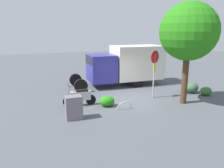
{
  "coord_description": "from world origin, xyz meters",
  "views": [
    {
      "loc": [
        5.35,
        11.48,
        4.04
      ],
      "look_at": [
        0.9,
        -0.41,
        0.9
      ],
      "focal_mm": 34.93,
      "sensor_mm": 36.0,
      "label": 1
    }
  ],
  "objects_px": {
    "box_truck_near": "(125,64)",
    "motorcycle": "(80,96)",
    "stop_sign": "(154,67)",
    "utility_cabinet": "(74,108)",
    "street_tree": "(189,32)",
    "bike_rack_hoop": "(124,109)"
  },
  "relations": [
    {
      "from": "motorcycle",
      "to": "bike_rack_hoop",
      "type": "bearing_deg",
      "value": 150.03
    },
    {
      "from": "stop_sign",
      "to": "utility_cabinet",
      "type": "relative_size",
      "value": 2.62
    },
    {
      "from": "street_tree",
      "to": "bike_rack_hoop",
      "type": "relative_size",
      "value": 6.51
    },
    {
      "from": "stop_sign",
      "to": "motorcycle",
      "type": "bearing_deg",
      "value": -2.04
    },
    {
      "from": "motorcycle",
      "to": "utility_cabinet",
      "type": "relative_size",
      "value": 1.64
    },
    {
      "from": "motorcycle",
      "to": "stop_sign",
      "type": "height_order",
      "value": "stop_sign"
    },
    {
      "from": "street_tree",
      "to": "box_truck_near",
      "type": "bearing_deg",
      "value": -75.06
    },
    {
      "from": "motorcycle",
      "to": "bike_rack_hoop",
      "type": "height_order",
      "value": "motorcycle"
    },
    {
      "from": "box_truck_near",
      "to": "bike_rack_hoop",
      "type": "bearing_deg",
      "value": 66.73
    },
    {
      "from": "motorcycle",
      "to": "street_tree",
      "type": "relative_size",
      "value": 0.33
    },
    {
      "from": "box_truck_near",
      "to": "stop_sign",
      "type": "bearing_deg",
      "value": 95.23
    },
    {
      "from": "stop_sign",
      "to": "utility_cabinet",
      "type": "xyz_separation_m",
      "value": [
        5.19,
        1.57,
        -1.37
      ]
    },
    {
      "from": "bike_rack_hoop",
      "to": "utility_cabinet",
      "type": "bearing_deg",
      "value": 6.71
    },
    {
      "from": "motorcycle",
      "to": "bike_rack_hoop",
      "type": "relative_size",
      "value": 2.13
    },
    {
      "from": "bike_rack_hoop",
      "to": "stop_sign",
      "type": "bearing_deg",
      "value": -153.08
    },
    {
      "from": "box_truck_near",
      "to": "bike_rack_hoop",
      "type": "distance_m",
      "value": 5.57
    },
    {
      "from": "box_truck_near",
      "to": "motorcycle",
      "type": "distance_m",
      "value": 5.57
    },
    {
      "from": "box_truck_near",
      "to": "motorcycle",
      "type": "xyz_separation_m",
      "value": [
        4.22,
        3.46,
        -1.09
      ]
    },
    {
      "from": "stop_sign",
      "to": "street_tree",
      "type": "relative_size",
      "value": 0.52
    },
    {
      "from": "box_truck_near",
      "to": "utility_cabinet",
      "type": "height_order",
      "value": "box_truck_near"
    },
    {
      "from": "street_tree",
      "to": "bike_rack_hoop",
      "type": "xyz_separation_m",
      "value": [
        3.55,
        -0.23,
        -3.95
      ]
    },
    {
      "from": "utility_cabinet",
      "to": "street_tree",
      "type": "bearing_deg",
      "value": -179.18
    }
  ]
}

